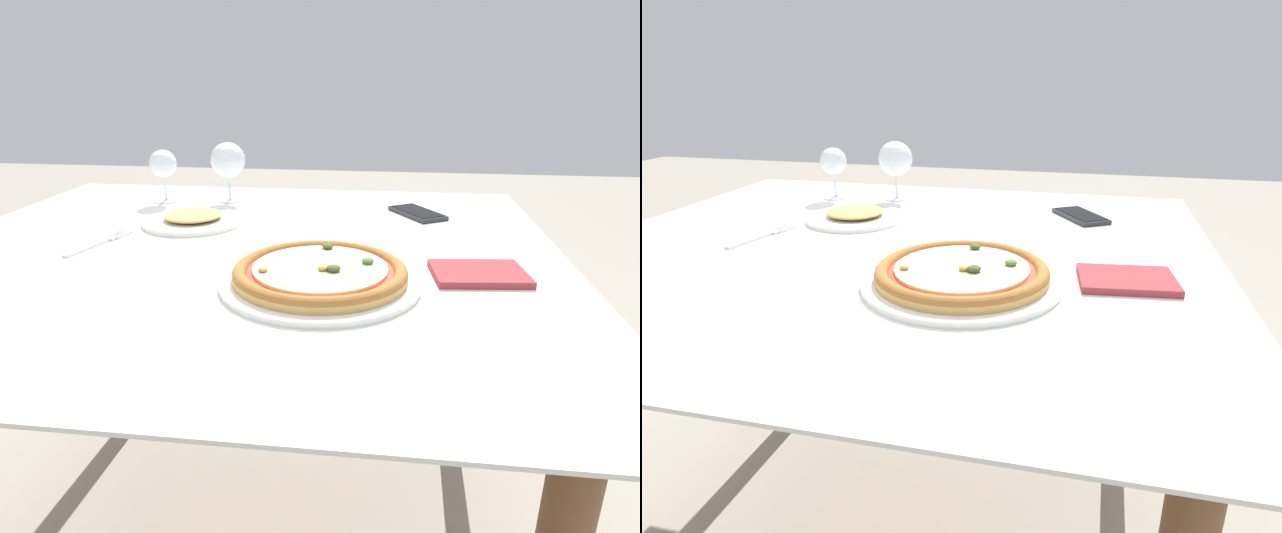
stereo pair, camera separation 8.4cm
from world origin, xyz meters
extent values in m
cube|color=brown|center=(0.00, 0.00, 0.72)|extent=(1.12, 0.99, 0.04)
cube|color=silver|center=(0.00, 0.00, 0.74)|extent=(1.22, 1.09, 0.01)
cylinder|color=brown|center=(-0.50, 0.44, 0.35)|extent=(0.06, 0.06, 0.70)
cylinder|color=brown|center=(0.50, 0.44, 0.35)|extent=(0.06, 0.06, 0.70)
cylinder|color=white|center=(0.18, -0.16, 0.74)|extent=(0.32, 0.32, 0.01)
cylinder|color=tan|center=(0.18, -0.16, 0.76)|extent=(0.28, 0.28, 0.01)
torus|color=#A3662D|center=(0.18, -0.16, 0.76)|extent=(0.28, 0.28, 0.02)
cylinder|color=#BC381E|center=(0.18, -0.16, 0.76)|extent=(0.23, 0.23, 0.00)
cylinder|color=beige|center=(0.18, -0.16, 0.77)|extent=(0.21, 0.21, 0.00)
ellipsoid|color=#BC9342|center=(0.19, -0.17, 0.77)|extent=(0.02, 0.02, 0.01)
ellipsoid|color=#425123|center=(0.20, -0.17, 0.77)|extent=(0.02, 0.02, 0.01)
ellipsoid|color=#425123|center=(0.18, -0.07, 0.77)|extent=(0.02, 0.02, 0.01)
ellipsoid|color=#4C7A33|center=(0.25, -0.13, 0.77)|extent=(0.02, 0.02, 0.01)
ellipsoid|color=#BC9342|center=(0.10, -0.19, 0.77)|extent=(0.02, 0.02, 0.01)
cube|color=silver|center=(-0.28, -0.04, 0.74)|extent=(0.04, 0.11, 0.00)
cube|color=silver|center=(-0.27, 0.02, 0.74)|extent=(0.03, 0.02, 0.00)
cube|color=silver|center=(-0.27, 0.06, 0.74)|extent=(0.01, 0.04, 0.00)
cube|color=silver|center=(-0.27, 0.05, 0.74)|extent=(0.01, 0.04, 0.00)
cube|color=silver|center=(-0.26, 0.05, 0.74)|extent=(0.01, 0.04, 0.00)
cube|color=silver|center=(-0.25, 0.05, 0.74)|extent=(0.01, 0.04, 0.00)
cylinder|color=silver|center=(-0.28, 0.36, 0.74)|extent=(0.06, 0.06, 0.00)
cylinder|color=silver|center=(-0.28, 0.36, 0.78)|extent=(0.01, 0.01, 0.07)
sphere|color=silver|center=(-0.28, 0.36, 0.84)|extent=(0.07, 0.07, 0.07)
cylinder|color=silver|center=(-0.12, 0.38, 0.74)|extent=(0.06, 0.06, 0.00)
cylinder|color=silver|center=(-0.12, 0.38, 0.78)|extent=(0.01, 0.01, 0.07)
sphere|color=silver|center=(-0.12, 0.38, 0.85)|extent=(0.09, 0.09, 0.09)
cube|color=#232328|center=(0.35, 0.30, 0.74)|extent=(0.14, 0.16, 0.01)
cube|color=black|center=(0.35, 0.30, 0.75)|extent=(0.12, 0.14, 0.00)
cylinder|color=white|center=(-0.14, 0.16, 0.74)|extent=(0.22, 0.22, 0.01)
ellipsoid|color=tan|center=(-0.14, 0.16, 0.76)|extent=(0.13, 0.13, 0.02)
cube|color=#933338|center=(0.43, -0.09, 0.75)|extent=(0.16, 0.13, 0.01)
camera|label=1|loc=(0.28, -0.94, 1.06)|focal=30.00mm
camera|label=2|loc=(0.36, -0.92, 1.06)|focal=30.00mm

